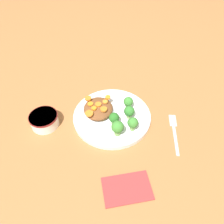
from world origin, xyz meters
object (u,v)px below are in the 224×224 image
at_px(plate, 112,116).
at_px(dip_bowl, 44,120).
at_px(napkin, 127,188).
at_px(fork, 174,130).

height_order(plate, dip_bowl, dip_bowl).
bearing_deg(napkin, plate, 97.66).
height_order(plate, napkin, plate).
height_order(dip_bowl, fork, dip_bowl).
distance_m(dip_bowl, fork, 0.45).
bearing_deg(plate, dip_bowl, -174.16).
bearing_deg(napkin, fork, 49.14).
relative_size(dip_bowl, fork, 0.56).
distance_m(fork, napkin, 0.27).
xyz_separation_m(dip_bowl, napkin, (0.27, -0.24, -0.02)).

